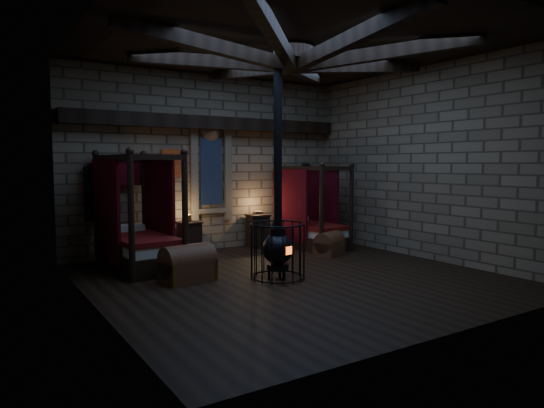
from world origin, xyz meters
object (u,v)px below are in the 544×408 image
bed_left (138,240)px  stove (278,245)px  trunk_left (188,265)px  bed_right (310,227)px  trunk_right (329,244)px

bed_left → stove: (1.86, -2.30, 0.06)m
bed_left → trunk_left: 1.66m
bed_right → stove: bearing=-138.1°
bed_left → trunk_left: bed_left is taller
trunk_left → stove: stove is taller
trunk_right → trunk_left: bearing=164.9°
bed_right → stove: size_ratio=0.50×
trunk_left → bed_right: bearing=15.3°
trunk_left → trunk_right: bearing=1.5°
bed_left → stove: stove is taller
bed_right → bed_left: bearing=179.7°
bed_left → trunk_right: bearing=-16.7°
trunk_left → bed_left: bearing=96.9°
trunk_left → trunk_right: 3.78m
bed_left → trunk_right: size_ratio=2.62×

